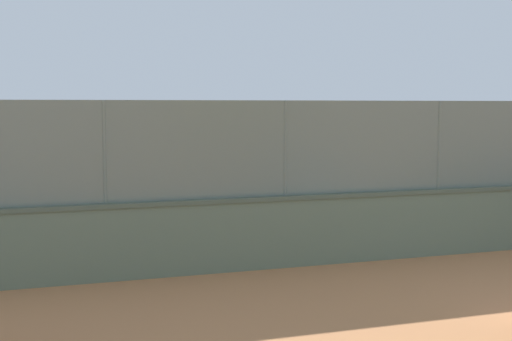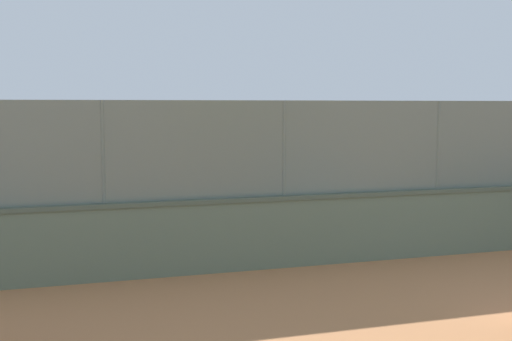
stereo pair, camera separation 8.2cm
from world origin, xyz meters
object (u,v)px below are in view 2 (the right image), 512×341
object	(u,v)px
sports_ball	(279,214)
spare_ball_by_wall	(400,244)
courtside_bench	(70,236)
player_at_service_line	(223,180)
player_crossing_court	(315,170)
player_near_wall_returning	(226,163)

from	to	relation	value
sports_ball	spare_ball_by_wall	size ratio (longest dim) A/B	1.38
spare_ball_by_wall	courtside_bench	size ratio (longest dim) A/B	0.05
player_at_service_line	courtside_bench	distance (m)	6.41
player_crossing_court	player_at_service_line	bearing A→B (deg)	37.56
player_near_wall_returning	player_crossing_court	bearing A→B (deg)	135.31
player_at_service_line	sports_ball	xyz separation A→B (m)	(-1.41, 0.95, -0.93)
player_crossing_court	sports_ball	distance (m)	4.95
sports_ball	spare_ball_by_wall	distance (m)	4.70
spare_ball_by_wall	courtside_bench	xyz separation A→B (m)	(7.12, -0.73, 0.42)
player_near_wall_returning	courtside_bench	size ratio (longest dim) A/B	1.01
player_at_service_line	player_near_wall_returning	size ratio (longest dim) A/B	1.03
spare_ball_by_wall	sports_ball	bearing A→B (deg)	-72.81
player_at_service_line	player_crossing_court	world-z (taller)	player_at_service_line
courtside_bench	player_near_wall_returning	bearing A→B (deg)	-119.19
spare_ball_by_wall	player_near_wall_returning	bearing A→B (deg)	-83.31
sports_ball	courtside_bench	xyz separation A→B (m)	(5.73, 3.76, 0.41)
player_near_wall_returning	spare_ball_by_wall	distance (m)	11.25
player_at_service_line	player_crossing_court	size ratio (longest dim) A/B	1.09
player_near_wall_returning	player_crossing_court	xyz separation A→B (m)	(-2.59, 2.56, -0.07)
player_at_service_line	sports_ball	size ratio (longest dim) A/B	15.47
player_near_wall_returning	sports_ball	distance (m)	6.71
player_at_service_line	player_crossing_court	xyz separation A→B (m)	(-4.08, -3.14, -0.10)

